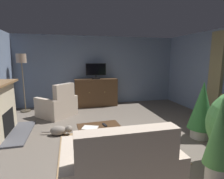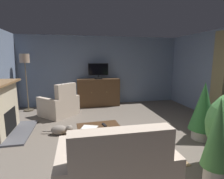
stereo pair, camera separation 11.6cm
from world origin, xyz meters
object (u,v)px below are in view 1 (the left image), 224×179
at_px(armchair_by_fireplace, 58,106).
at_px(cat, 60,130).
at_px(potted_plant_small_fern_corner, 219,139).
at_px(television, 96,71).
at_px(floor_lamp, 22,66).
at_px(potted_plant_leafy_by_curtain, 202,108).
at_px(tv_cabinet, 96,93).
at_px(folded_newspaper, 90,128).
at_px(tv_remote, 105,125).
at_px(coffee_table, 99,128).
at_px(sofa_floral, 119,172).

distance_m(armchair_by_fireplace, cat, 1.50).
bearing_deg(potted_plant_small_fern_corner, armchair_by_fireplace, 121.36).
relative_size(television, floor_lamp, 0.38).
bearing_deg(potted_plant_leafy_by_curtain, potted_plant_small_fern_corner, -123.41).
xyz_separation_m(tv_cabinet, folded_newspaper, (-0.58, -3.07, -0.08)).
bearing_deg(tv_remote, tv_cabinet, 163.77).
xyz_separation_m(potted_plant_small_fern_corner, floor_lamp, (-3.36, 4.45, 0.80)).
relative_size(television, potted_plant_small_fern_corner, 0.57).
xyz_separation_m(potted_plant_leafy_by_curtain, floor_lamp, (-4.27, 3.07, 0.82)).
bearing_deg(floor_lamp, folded_newspaper, -57.73).
bearing_deg(tv_cabinet, armchair_by_fireplace, -146.18).
bearing_deg(tv_remote, folded_newspaper, -91.44).
bearing_deg(coffee_table, cat, 141.02).
bearing_deg(floor_lamp, cat, -60.96).
distance_m(folded_newspaper, potted_plant_leafy_by_curtain, 2.46).
height_order(tv_cabinet, potted_plant_small_fern_corner, potted_plant_small_fern_corner).
bearing_deg(potted_plant_small_fern_corner, potted_plant_leafy_by_curtain, 56.59).
bearing_deg(television, folded_newspaper, -100.78).
bearing_deg(armchair_by_fireplace, sofa_floral, -75.13).
distance_m(coffee_table, sofa_floral, 1.46).
height_order(folded_newspaper, floor_lamp, floor_lamp).
distance_m(tv_remote, potted_plant_small_fern_corner, 2.02).
bearing_deg(folded_newspaper, sofa_floral, -59.18).
bearing_deg(sofa_floral, tv_cabinet, 85.29).
xyz_separation_m(tv_cabinet, armchair_by_fireplace, (-1.32, -0.88, -0.17)).
bearing_deg(potted_plant_leafy_by_curtain, coffee_table, 174.53).
relative_size(folded_newspaper, armchair_by_fireplace, 0.23).
xyz_separation_m(folded_newspaper, floor_lamp, (-1.84, 2.91, 1.10)).
bearing_deg(floor_lamp, tv_cabinet, 3.81).
bearing_deg(floor_lamp, potted_plant_leafy_by_curtain, -35.66).
height_order(coffee_table, potted_plant_leafy_by_curtain, potted_plant_leafy_by_curtain).
xyz_separation_m(tv_cabinet, potted_plant_small_fern_corner, (0.95, -4.61, 0.22)).
xyz_separation_m(armchair_by_fireplace, cat, (0.13, -1.48, -0.20)).
xyz_separation_m(tv_remote, armchair_by_fireplace, (-1.05, 2.14, -0.09)).
relative_size(sofa_floral, potted_plant_leafy_by_curtain, 1.11).
xyz_separation_m(armchair_by_fireplace, potted_plant_leafy_by_curtain, (3.18, -2.34, 0.36)).
bearing_deg(tv_cabinet, potted_plant_leafy_by_curtain, -60.05).
height_order(armchair_by_fireplace, cat, armchair_by_fireplace).
relative_size(sofa_floral, potted_plant_small_fern_corner, 1.11).
xyz_separation_m(sofa_floral, potted_plant_leafy_by_curtain, (2.23, 1.24, 0.34)).
height_order(tv_cabinet, armchair_by_fireplace, armchair_by_fireplace).
height_order(tv_cabinet, floor_lamp, floor_lamp).
relative_size(armchair_by_fireplace, floor_lamp, 0.68).
relative_size(potted_plant_leafy_by_curtain, floor_lamp, 0.67).
xyz_separation_m(television, sofa_floral, (-0.37, -4.42, -0.98)).
height_order(potted_plant_leafy_by_curtain, cat, potted_plant_leafy_by_curtain).
xyz_separation_m(folded_newspaper, sofa_floral, (0.21, -1.40, -0.06)).
distance_m(television, potted_plant_small_fern_corner, 4.69).
distance_m(coffee_table, armchair_by_fireplace, 2.32).
relative_size(coffee_table, cat, 1.25).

